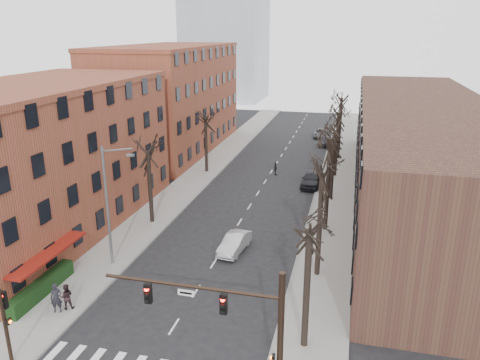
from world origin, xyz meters
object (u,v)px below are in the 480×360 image
Objects in this scene: silver_sedan at (234,243)px; parked_car_mid at (325,141)px; pedestrian_a at (56,298)px; parked_car_near at (312,179)px.

silver_sedan is 0.96× the size of parked_car_mid.
silver_sedan reaches higher than parked_car_mid.
silver_sedan is 2.18× the size of pedestrian_a.
parked_car_mid is at bearing 92.87° from parked_car_near.
pedestrian_a is (-8.34, -10.78, 0.42)m from silver_sedan.
silver_sedan is at bearing -94.44° from parked_car_mid.
parked_car_near is 1.16× the size of parked_car_mid.
parked_car_mid is 2.27× the size of pedestrian_a.
pedestrian_a reaches higher than parked_car_near.
parked_car_near is 30.96m from pedestrian_a.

